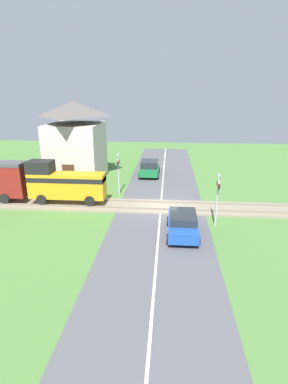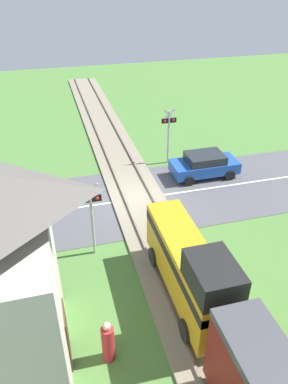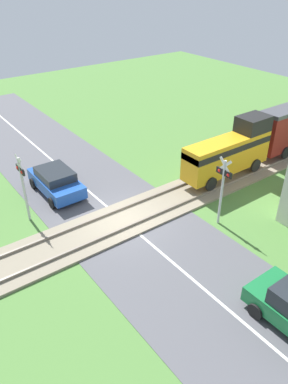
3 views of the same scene
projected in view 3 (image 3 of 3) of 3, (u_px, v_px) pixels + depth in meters
ground_plane at (123, 221)px, 18.31m from camera, size 60.00×60.00×0.00m
road_surface at (123, 221)px, 18.30m from camera, size 48.00×6.40×0.02m
track_bed at (123, 220)px, 18.27m from camera, size 2.80×48.00×0.24m
car_near_crossing at (56, 181)px, 20.18m from camera, size 3.84×1.90×1.41m
crossing_signal_west_approach at (22, 180)px, 17.28m from camera, size 0.90×0.18×3.48m
crossing_signal_east_approach at (223, 183)px, 17.04m from camera, size 0.90×0.18×3.48m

